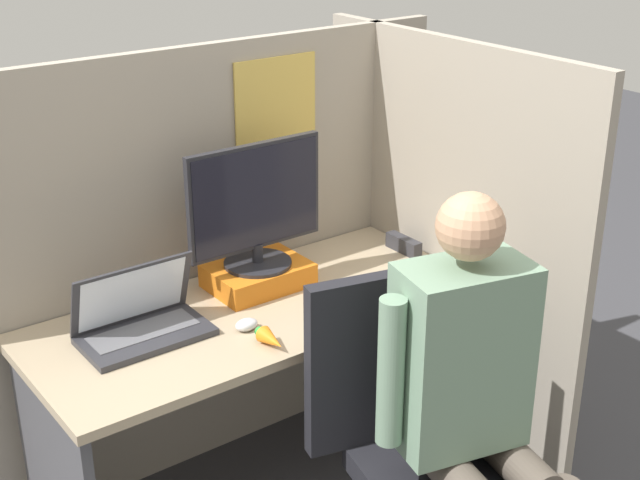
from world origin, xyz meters
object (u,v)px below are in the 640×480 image
object	(u,v)px
monitor	(256,205)
office_chair	(423,444)
carrot_toy	(271,340)
laptop	(142,323)
person	(475,391)
paper_box	(258,275)
stapler	(404,245)

from	to	relation	value
monitor	office_chair	distance (m)	0.90
monitor	carrot_toy	bearing A→B (deg)	-117.58
laptop	carrot_toy	bearing A→B (deg)	-46.67
office_chair	person	size ratio (longest dim) A/B	0.77
carrot_toy	person	distance (m)	0.60
carrot_toy	person	xyz separation A→B (m)	(0.28, -0.53, -0.01)
paper_box	laptop	xyz separation A→B (m)	(-0.46, -0.08, 0.01)
monitor	person	size ratio (longest dim) A/B	0.38
person	monitor	bearing A→B (deg)	95.95
stapler	office_chair	xyz separation A→B (m)	(-0.51, -0.67, -0.25)
stapler	monitor	bearing A→B (deg)	172.27
stapler	person	world-z (taller)	person
laptop	office_chair	size ratio (longest dim) A/B	0.38
paper_box	office_chair	xyz separation A→B (m)	(0.06, -0.74, -0.26)
paper_box	person	bearing A→B (deg)	-84.03
monitor	person	world-z (taller)	person
paper_box	stapler	world-z (taller)	paper_box
paper_box	monitor	size ratio (longest dim) A/B	0.66
laptop	carrot_toy	size ratio (longest dim) A/B	3.13
carrot_toy	paper_box	bearing A→B (deg)	62.24
laptop	carrot_toy	distance (m)	0.39
person	laptop	bearing A→B (deg)	124.20
laptop	monitor	bearing A→B (deg)	10.26
laptop	paper_box	bearing A→B (deg)	9.93
stapler	carrot_toy	bearing A→B (deg)	-159.25
laptop	office_chair	distance (m)	0.88
monitor	stapler	distance (m)	0.63
carrot_toy	office_chair	size ratio (longest dim) A/B	0.12
carrot_toy	person	bearing A→B (deg)	-61.70
carrot_toy	office_chair	distance (m)	0.52
laptop	stapler	xyz separation A→B (m)	(1.03, 0.01, -0.02)
carrot_toy	monitor	bearing A→B (deg)	62.42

